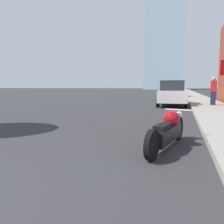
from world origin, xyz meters
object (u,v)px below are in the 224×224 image
object	(u,v)px
motorcycle	(168,130)
pedestrian	(213,90)
parked_car_black	(180,89)
parked_car_yellow	(177,89)
parked_car_white	(172,93)
parked_car_blue	(177,91)

from	to	relation	value
motorcycle	pedestrian	world-z (taller)	pedestrian
parked_car_black	parked_car_yellow	bearing A→B (deg)	-88.12
parked_car_white	parked_car_blue	world-z (taller)	parked_car_white
motorcycle	pedestrian	size ratio (longest dim) A/B	1.30
motorcycle	parked_car_black	world-z (taller)	parked_car_black
parked_car_white	parked_car_black	bearing A→B (deg)	86.63
parked_car_yellow	pedestrian	distance (m)	25.52
parked_car_white	pedestrian	world-z (taller)	pedestrian
motorcycle	parked_car_black	size ratio (longest dim) A/B	0.53
pedestrian	parked_car_yellow	bearing A→B (deg)	96.02
parked_car_white	parked_car_yellow	bearing A→B (deg)	87.12
parked_car_yellow	pedestrian	size ratio (longest dim) A/B	2.19
motorcycle	pedestrian	distance (m)	10.70
parked_car_white	parked_car_black	distance (m)	37.28
parked_car_white	parked_car_black	world-z (taller)	parked_car_black
parked_car_white	parked_car_blue	xyz separation A→B (m)	(0.14, 12.67, -0.04)
parked_car_yellow	parked_car_black	xyz separation A→B (m)	(0.27, 12.21, 0.03)
parked_car_blue	parked_car_yellow	distance (m)	12.40
parked_car_yellow	parked_car_black	bearing A→B (deg)	91.35
parked_car_black	pedestrian	distance (m)	37.66
parked_car_blue	parked_car_yellow	bearing A→B (deg)	91.69
parked_car_blue	pedestrian	xyz separation A→B (m)	(2.43, -12.98, 0.28)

